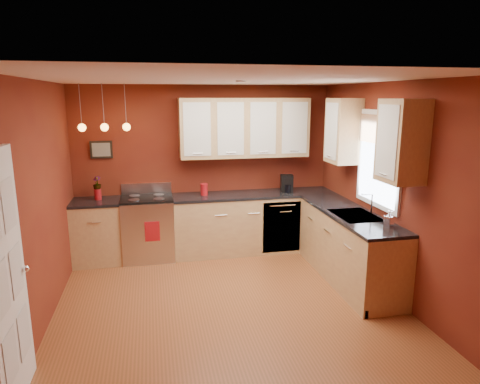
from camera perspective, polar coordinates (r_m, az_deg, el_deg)
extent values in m
plane|color=brown|center=(5.22, -1.40, -15.02)|extent=(4.20, 4.20, 0.00)
cube|color=white|center=(4.63, -1.57, 14.82)|extent=(4.00, 4.20, 0.02)
cube|color=maroon|center=(6.80, -4.68, 3.07)|extent=(4.00, 0.02, 2.60)
cube|color=maroon|center=(2.82, 6.38, -10.91)|extent=(4.00, 0.02, 2.60)
cube|color=maroon|center=(4.83, -25.52, -2.07)|extent=(0.02, 4.20, 2.60)
cube|color=maroon|center=(5.47, 19.58, 0.05)|extent=(0.02, 4.20, 2.60)
cube|color=tan|center=(6.70, -18.40, -5.17)|extent=(0.70, 0.60, 0.90)
cube|color=tan|center=(6.83, 1.87, -4.17)|extent=(2.54, 0.60, 0.90)
cube|color=tan|center=(5.94, 14.23, -7.17)|extent=(0.60, 2.10, 0.90)
cube|color=black|center=(6.58, -18.69, -1.26)|extent=(0.70, 0.62, 0.04)
cube|color=black|center=(6.71, 1.90, -0.32)|extent=(2.54, 0.62, 0.04)
cube|color=black|center=(5.80, 14.48, -2.80)|extent=(0.62, 2.10, 0.04)
cube|color=silver|center=(6.65, -12.13, -4.84)|extent=(0.76, 0.64, 0.92)
cube|color=black|center=(6.36, -12.14, -5.47)|extent=(0.55, 0.02, 0.32)
cylinder|color=silver|center=(6.28, -12.24, -3.41)|extent=(0.60, 0.02, 0.02)
cube|color=black|center=(6.52, -12.33, -0.85)|extent=(0.76, 0.60, 0.03)
cylinder|color=gray|center=(6.39, -13.95, -1.04)|extent=(0.16, 0.16, 0.01)
cylinder|color=gray|center=(6.38, -10.72, -0.89)|extent=(0.16, 0.16, 0.01)
cylinder|color=gray|center=(6.66, -13.88, -0.48)|extent=(0.16, 0.16, 0.01)
cylinder|color=gray|center=(6.66, -10.78, -0.34)|extent=(0.16, 0.16, 0.01)
cube|color=silver|center=(6.80, -12.35, 0.50)|extent=(0.76, 0.04, 0.16)
cube|color=silver|center=(6.66, 5.57, -4.67)|extent=(0.60, 0.02, 0.80)
cube|color=gray|center=(5.67, 15.14, -3.23)|extent=(0.50, 0.70, 0.05)
cube|color=black|center=(5.82, 14.38, -2.89)|extent=(0.42, 0.30, 0.02)
cube|color=black|center=(5.53, 15.92, -3.80)|extent=(0.42, 0.30, 0.02)
cylinder|color=white|center=(5.74, 17.19, -1.49)|extent=(0.02, 0.02, 0.28)
cylinder|color=white|center=(5.67, 16.66, -0.26)|extent=(0.16, 0.02, 0.02)
cube|color=white|center=(5.66, 18.10, 4.15)|extent=(0.04, 1.02, 1.22)
cube|color=white|center=(5.65, 17.97, 4.15)|extent=(0.01, 0.90, 1.10)
cube|color=#9B734D|center=(5.61, 18.09, 7.89)|extent=(0.02, 0.96, 0.36)
cube|color=white|center=(3.81, -28.84, -10.57)|extent=(0.06, 0.82, 2.05)
cube|color=silver|center=(3.79, -28.49, -1.46)|extent=(0.00, 0.28, 0.40)
cube|color=silver|center=(3.63, -29.16, -11.29)|extent=(0.00, 0.28, 0.40)
cube|color=silver|center=(3.95, -27.64, -9.24)|extent=(0.00, 0.28, 0.40)
cube|color=silver|center=(3.87, -28.24, -18.80)|extent=(0.00, 0.28, 0.40)
cube|color=silver|center=(4.17, -26.84, -16.30)|extent=(0.00, 0.28, 0.40)
sphere|color=white|center=(4.09, -26.67, -9.13)|extent=(0.06, 0.06, 0.06)
cube|color=tan|center=(6.65, 0.61, 8.55)|extent=(2.00, 0.35, 0.90)
cube|color=tan|center=(5.57, 16.79, 7.23)|extent=(0.35, 1.95, 0.90)
cube|color=black|center=(6.72, -18.01, 5.40)|extent=(0.32, 0.03, 0.26)
cylinder|color=gray|center=(6.37, -20.53, 10.74)|extent=(0.01, 0.01, 0.60)
sphere|color=#FFA53F|center=(6.38, -20.32, 8.05)|extent=(0.11, 0.11, 0.11)
cylinder|color=gray|center=(6.33, -17.80, 10.92)|extent=(0.01, 0.01, 0.60)
sphere|color=#FFA53F|center=(6.35, -17.62, 8.22)|extent=(0.11, 0.11, 0.11)
cylinder|color=gray|center=(6.31, -15.04, 11.09)|extent=(0.01, 0.01, 0.60)
sphere|color=#FFA53F|center=(6.32, -14.89, 8.37)|extent=(0.11, 0.11, 0.11)
cylinder|color=maroon|center=(6.58, -4.81, 0.28)|extent=(0.11, 0.11, 0.16)
cylinder|color=maroon|center=(6.56, -4.82, 1.04)|extent=(0.12, 0.12, 0.02)
cylinder|color=maroon|center=(6.61, -18.44, -0.29)|extent=(0.10, 0.10, 0.16)
imported|color=maroon|center=(6.57, -18.53, 1.10)|extent=(0.15, 0.15, 0.21)
cube|color=black|center=(6.83, 6.26, 1.17)|extent=(0.21, 0.19, 0.27)
cylinder|color=black|center=(6.79, 6.38, 0.47)|extent=(0.12, 0.12, 0.13)
imported|color=white|center=(5.25, 19.25, -3.41)|extent=(0.12, 0.12, 0.19)
cube|color=maroon|center=(6.31, -11.61, -5.18)|extent=(0.21, 0.01, 0.29)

